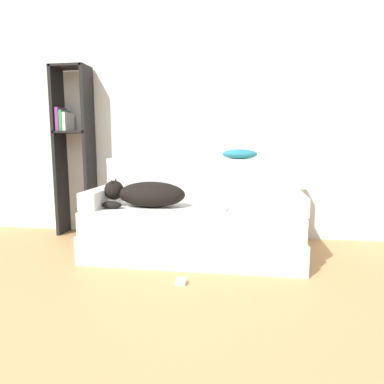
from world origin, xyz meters
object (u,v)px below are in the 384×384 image
laptop (210,208)px  throw_pillow (240,154)px  bookshelf (73,144)px  couch (194,232)px  dog (146,194)px  power_adapter (181,282)px

laptop → throw_pillow: (0.24, 0.43, 0.45)m
throw_pillow → bookshelf: bookshelf is taller
throw_pillow → laptop: bearing=-119.7°
couch → bookshelf: bearing=158.4°
throw_pillow → bookshelf: 1.81m
dog → bookshelf: (-0.98, 0.60, 0.44)m
dog → laptop: (0.57, -0.01, -0.11)m
laptop → power_adapter: laptop is taller
couch → bookshelf: bookshelf is taller
bookshelf → power_adapter: 2.10m
dog → throw_pillow: (0.82, 0.42, 0.34)m
dog → bookshelf: 1.23m
throw_pillow → power_adapter: (-0.39, -1.02, -0.89)m
throw_pillow → power_adapter: 1.41m
dog → bookshelf: bearing=148.5°
throw_pillow → couch: bearing=-136.9°
couch → laptop: 0.28m
bookshelf → dog: bearing=-31.5°
couch → power_adapter: bearing=-89.8°
bookshelf → power_adapter: bearing=-40.6°
dog → throw_pillow: 0.98m
dog → power_adapter: bearing=-55.0°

